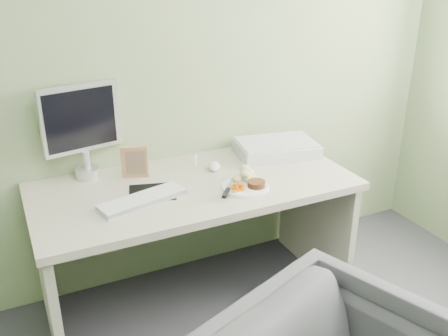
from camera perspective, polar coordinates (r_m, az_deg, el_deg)
name	(u,v)px	position (r m, az deg, el deg)	size (l,w,h in m)	color
wall_back	(164,46)	(2.66, -6.86, 13.66)	(3.50, 3.50, 0.00)	gray
desk	(195,215)	(2.59, -3.30, -5.37)	(1.60, 0.75, 0.73)	beige
plate	(245,187)	(2.45, 2.45, -2.16)	(0.23, 0.23, 0.01)	white
steak	(256,184)	(2.44, 3.72, -1.82)	(0.09, 0.09, 0.03)	black
potato_pile	(246,174)	(2.50, 2.50, -0.70)	(0.11, 0.08, 0.06)	tan
carrot_heap	(238,186)	(2.40, 1.58, -2.12)	(0.05, 0.05, 0.04)	orange
steak_knife	(228,190)	(2.38, 0.44, -2.50)	(0.16, 0.19, 0.02)	silver
mousepad	(152,192)	(2.43, -8.20, -2.76)	(0.22, 0.19, 0.00)	black
keyboard	(143,199)	(2.34, -9.27, -3.52)	(0.42, 0.12, 0.02)	white
computer_mouse	(214,166)	(2.65, -1.13, 0.20)	(0.06, 0.11, 0.04)	white
photo_frame	(135,162)	(2.58, -10.19, 0.65)	(0.13, 0.02, 0.17)	#916744
eyedrop_bottle	(195,159)	(2.71, -3.39, 1.02)	(0.03, 0.03, 0.07)	white
scanner	(276,149)	(2.86, 6.00, 2.21)	(0.44, 0.30, 0.07)	silver
monitor	(82,126)	(2.58, -15.92, 4.59)	(0.40, 0.14, 0.48)	silver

